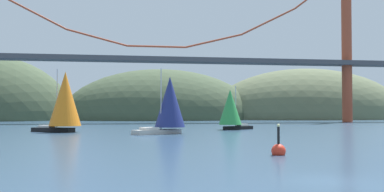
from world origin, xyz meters
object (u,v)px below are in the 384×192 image
Objects in this scene: channel_buoy at (279,150)px; sailboat_green_sail at (231,108)px; sailboat_orange_sail at (65,100)px; sailboat_navy_sail at (169,104)px.

sailboat_green_sail is at bearing 80.32° from channel_buoy.
channel_buoy is at bearing -99.68° from sailboat_green_sail.
channel_buoy is at bearing -61.93° from sailboat_orange_sail.
channel_buoy is at bearing -81.17° from sailboat_navy_sail.
sailboat_orange_sail is 1.28× the size of sailboat_green_sail.
sailboat_navy_sail is 16.85m from sailboat_orange_sail.
channel_buoy is (20.24, -37.95, -4.56)m from sailboat_orange_sail.
sailboat_navy_sail is 1.22× the size of sailboat_green_sail.
sailboat_green_sail reaches higher than channel_buoy.
sailboat_orange_sail is at bearing 156.19° from sailboat_navy_sail.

